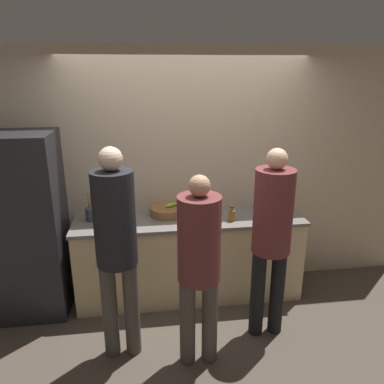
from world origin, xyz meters
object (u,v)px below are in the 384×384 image
object	(u,v)px
person_center	(199,258)
bottle_clear	(103,213)
bottle_amber	(232,215)
refrigerator	(24,226)
person_left	(116,240)
cup_red	(210,212)
fruit_bowl	(167,211)
utensil_crock	(91,214)
cup_white	(213,207)
person_right	(272,230)

from	to	relation	value
person_center	bottle_clear	bearing A→B (deg)	129.21
bottle_amber	refrigerator	bearing A→B (deg)	177.23
person_left	bottle_amber	size ratio (longest dim) A/B	11.57
person_center	bottle_amber	bearing A→B (deg)	61.60
cup_red	fruit_bowl	bearing A→B (deg)	167.60
person_left	person_center	distance (m)	0.67
utensil_crock	bottle_amber	bearing A→B (deg)	-8.15
utensil_crock	cup_red	world-z (taller)	utensil_crock
bottle_clear	bottle_amber	size ratio (longest dim) A/B	1.56
person_left	bottle_amber	distance (m)	1.31
person_left	person_center	bearing A→B (deg)	-15.79
refrigerator	person_left	size ratio (longest dim) A/B	1.00
person_left	cup_red	size ratio (longest dim) A/B	20.61
cup_red	cup_white	size ratio (longest dim) A/B	0.88
person_right	person_left	bearing A→B (deg)	-175.84
person_left	fruit_bowl	xyz separation A→B (m)	(0.47, 0.93, -0.14)
person_center	cup_red	world-z (taller)	person_center
refrigerator	cup_red	world-z (taller)	refrigerator
person_right	utensil_crock	size ratio (longest dim) A/B	5.95
bottle_clear	cup_white	distance (m)	1.15
fruit_bowl	cup_red	distance (m)	0.45
refrigerator	bottle_amber	xyz separation A→B (m)	(2.04, -0.10, 0.05)
person_left	cup_white	world-z (taller)	person_left
person_right	cup_red	size ratio (longest dim) A/B	19.86
refrigerator	person_right	world-z (taller)	refrigerator
fruit_bowl	cup_red	size ratio (longest dim) A/B	4.01
bottle_clear	cup_red	world-z (taller)	bottle_clear
person_center	refrigerator	bearing A→B (deg)	148.41
person_center	person_left	bearing A→B (deg)	164.21
fruit_bowl	utensil_crock	size ratio (longest dim) A/B	1.20
refrigerator	cup_red	size ratio (longest dim) A/B	20.56
bottle_amber	person_left	bearing A→B (deg)	-148.17
person_center	bottle_amber	world-z (taller)	person_center
refrigerator	utensil_crock	xyz separation A→B (m)	(0.62, 0.10, 0.06)
person_center	utensil_crock	size ratio (longest dim) A/B	5.54
person_center	fruit_bowl	distance (m)	1.13
person_center	cup_red	xyz separation A→B (m)	(0.27, 1.02, -0.03)
person_left	fruit_bowl	size ratio (longest dim) A/B	5.14
refrigerator	bottle_clear	bearing A→B (deg)	2.35
refrigerator	person_center	world-z (taller)	refrigerator
cup_white	bottle_amber	bearing A→B (deg)	-62.87
person_left	person_right	bearing A→B (deg)	4.16
person_left	bottle_amber	world-z (taller)	person_left
person_left	utensil_crock	bearing A→B (deg)	109.12
cup_white	refrigerator	bearing A→B (deg)	-174.80
refrigerator	cup_red	distance (m)	1.85
person_center	bottle_clear	size ratio (longest dim) A/B	6.64
refrigerator	fruit_bowl	bearing A→B (deg)	5.98
refrigerator	cup_white	size ratio (longest dim) A/B	18.01
person_center	cup_white	bearing A→B (deg)	73.85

